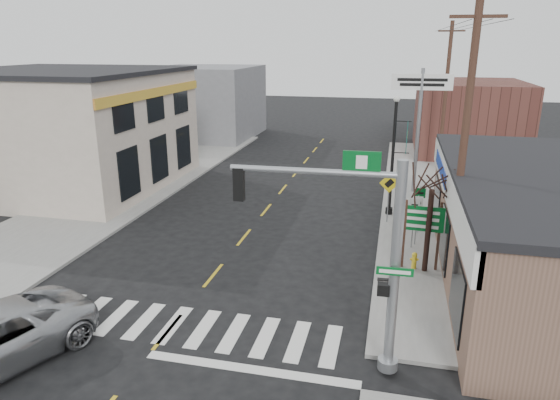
% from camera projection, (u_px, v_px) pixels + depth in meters
% --- Properties ---
extents(ground, '(140.00, 140.00, 0.00)m').
position_uv_depth(ground, '(168.00, 332.00, 15.33)').
color(ground, black).
rests_on(ground, ground).
extents(sidewalk_right, '(6.00, 38.00, 0.13)m').
position_uv_depth(sidewalk_right, '(442.00, 215.00, 25.44)').
color(sidewalk_right, gray).
rests_on(sidewalk_right, ground).
extents(sidewalk_left, '(6.00, 38.00, 0.13)m').
position_uv_depth(sidewalk_left, '(122.00, 192.00, 29.32)').
color(sidewalk_left, gray).
rests_on(sidewalk_left, ground).
extents(center_line, '(0.12, 56.00, 0.01)m').
position_uv_depth(center_line, '(244.00, 237.00, 22.76)').
color(center_line, gold).
rests_on(center_line, ground).
extents(crosswalk, '(11.00, 2.20, 0.01)m').
position_uv_depth(crosswalk, '(173.00, 325.00, 15.70)').
color(crosswalk, silver).
rests_on(crosswalk, ground).
extents(left_building, '(12.00, 12.00, 6.80)m').
position_uv_depth(left_building, '(66.00, 131.00, 30.11)').
color(left_building, beige).
rests_on(left_building, ground).
extents(bldg_distant_right, '(8.00, 10.00, 5.60)m').
position_uv_depth(bldg_distant_right, '(468.00, 117.00, 39.75)').
color(bldg_distant_right, brown).
rests_on(bldg_distant_right, ground).
extents(bldg_distant_left, '(9.00, 10.00, 6.40)m').
position_uv_depth(bldg_distant_left, '(206.00, 102.00, 46.45)').
color(bldg_distant_left, slate).
rests_on(bldg_distant_left, ground).
extents(traffic_signal_pole, '(4.66, 0.37, 5.91)m').
position_uv_depth(traffic_signal_pole, '(368.00, 245.00, 12.48)').
color(traffic_signal_pole, '#919498').
rests_on(traffic_signal_pole, sidewalk_right).
extents(guide_sign, '(1.56, 0.13, 2.73)m').
position_uv_depth(guide_sign, '(422.00, 226.00, 18.80)').
color(guide_sign, '#462C20').
rests_on(guide_sign, sidewalk_right).
extents(fire_hydrant, '(0.21, 0.21, 0.66)m').
position_uv_depth(fire_hydrant, '(414.00, 260.00, 19.24)').
color(fire_hydrant, yellow).
rests_on(fire_hydrant, sidewalk_right).
extents(ped_crossing_sign, '(0.95, 0.07, 2.44)m').
position_uv_depth(ped_crossing_sign, '(389.00, 189.00, 23.82)').
color(ped_crossing_sign, gray).
rests_on(ped_crossing_sign, sidewalk_right).
extents(lamp_post, '(0.77, 0.61, 5.94)m').
position_uv_depth(lamp_post, '(395.00, 148.00, 24.44)').
color(lamp_post, black).
rests_on(lamp_post, sidewalk_right).
extents(dance_center_sign, '(3.31, 0.21, 7.03)m').
position_uv_depth(dance_center_sign, '(421.00, 100.00, 27.78)').
color(dance_center_sign, gray).
rests_on(dance_center_sign, sidewalk_right).
extents(bare_tree, '(2.42, 2.42, 4.85)m').
position_uv_depth(bare_tree, '(434.00, 174.00, 18.00)').
color(bare_tree, black).
rests_on(bare_tree, sidewalk_right).
extents(shrub_front, '(1.26, 1.26, 0.94)m').
position_uv_depth(shrub_front, '(510.00, 301.00, 15.93)').
color(shrub_front, '#1C3D1A').
rests_on(shrub_front, sidewalk_right).
extents(shrub_back, '(1.04, 1.04, 0.78)m').
position_uv_depth(shrub_back, '(502.00, 248.00, 20.24)').
color(shrub_back, black).
rests_on(shrub_back, sidewalk_right).
extents(utility_pole_near, '(1.70, 0.25, 9.76)m').
position_uv_depth(utility_pole_near, '(463.00, 149.00, 16.50)').
color(utility_pole_near, '#493A22').
rests_on(utility_pole_near, sidewalk_right).
extents(utility_pole_far, '(1.69, 0.25, 9.71)m').
position_uv_depth(utility_pole_far, '(445.00, 96.00, 33.27)').
color(utility_pole_far, '#483922').
rests_on(utility_pole_far, sidewalk_right).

